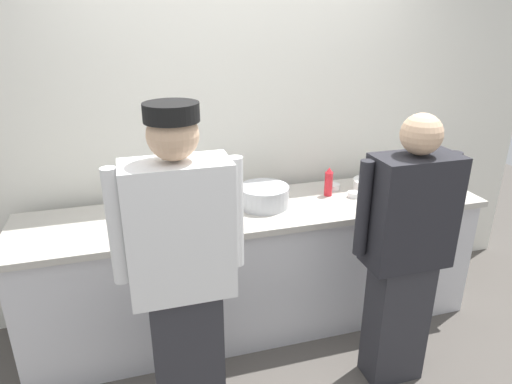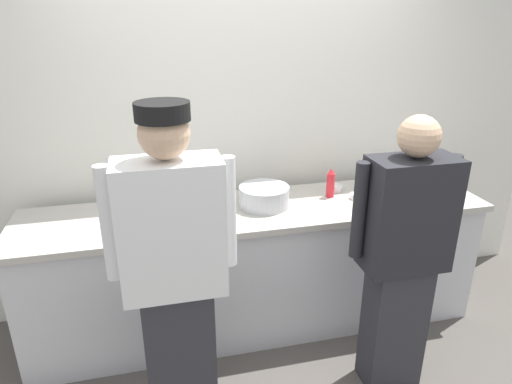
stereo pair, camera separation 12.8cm
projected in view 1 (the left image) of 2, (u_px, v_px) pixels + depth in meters
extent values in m
plane|color=#514C47|center=(273.00, 354.00, 2.92)|extent=(9.00, 9.00, 0.00)
cube|color=silver|center=(239.00, 103.00, 3.11)|extent=(4.72, 0.10, 2.95)
cube|color=silver|center=(257.00, 270.00, 3.08)|extent=(2.95, 0.61, 0.84)
cube|color=#B7B2A8|center=(257.00, 210.00, 2.92)|extent=(3.01, 0.67, 0.04)
cube|color=#2D2D33|center=(188.00, 359.00, 2.31)|extent=(0.34, 0.20, 0.82)
cube|color=white|center=(179.00, 230.00, 2.04)|extent=(0.48, 0.24, 0.65)
cylinder|color=white|center=(115.00, 227.00, 1.99)|extent=(0.07, 0.07, 0.55)
cylinder|color=white|center=(236.00, 213.00, 2.13)|extent=(0.07, 0.07, 0.55)
sphere|color=tan|center=(173.00, 135.00, 1.87)|extent=(0.22, 0.22, 0.22)
cylinder|color=black|center=(171.00, 112.00, 1.84)|extent=(0.23, 0.23, 0.08)
cube|color=#2D2D33|center=(396.00, 320.00, 2.63)|extent=(0.32, 0.20, 0.77)
cube|color=#232328|center=(411.00, 211.00, 2.38)|extent=(0.45, 0.24, 0.61)
cylinder|color=#232328|center=(363.00, 209.00, 2.33)|extent=(0.07, 0.07, 0.52)
cylinder|color=#232328|center=(449.00, 198.00, 2.47)|extent=(0.07, 0.07, 0.52)
sphere|color=tan|center=(422.00, 134.00, 2.22)|extent=(0.21, 0.21, 0.21)
cylinder|color=white|center=(370.00, 189.00, 3.20)|extent=(0.25, 0.25, 0.01)
cylinder|color=white|center=(370.00, 187.00, 3.20)|extent=(0.25, 0.25, 0.01)
cylinder|color=white|center=(371.00, 186.00, 3.20)|extent=(0.25, 0.25, 0.01)
cylinder|color=white|center=(371.00, 184.00, 3.19)|extent=(0.25, 0.25, 0.01)
cylinder|color=white|center=(371.00, 182.00, 3.19)|extent=(0.25, 0.25, 0.01)
cylinder|color=white|center=(371.00, 181.00, 3.18)|extent=(0.25, 0.25, 0.01)
cylinder|color=#B7BABF|center=(264.00, 196.00, 2.92)|extent=(0.33, 0.33, 0.13)
cube|color=#B7BABF|center=(178.00, 215.00, 2.78)|extent=(0.42, 0.30, 0.02)
cylinder|color=red|center=(329.00, 184.00, 3.08)|extent=(0.05, 0.05, 0.17)
cone|color=red|center=(329.00, 170.00, 3.04)|extent=(0.05, 0.05, 0.04)
cylinder|color=white|center=(414.00, 185.00, 3.23)|extent=(0.08, 0.08, 0.05)
cylinder|color=orange|center=(414.00, 182.00, 3.22)|extent=(0.07, 0.07, 0.01)
cylinder|color=white|center=(354.00, 195.00, 3.07)|extent=(0.08, 0.08, 0.04)
cylinder|color=red|center=(354.00, 193.00, 3.07)|extent=(0.07, 0.07, 0.01)
cylinder|color=white|center=(332.00, 186.00, 3.21)|extent=(0.11, 0.11, 0.04)
cylinder|color=orange|center=(332.00, 185.00, 3.21)|extent=(0.09, 0.09, 0.01)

